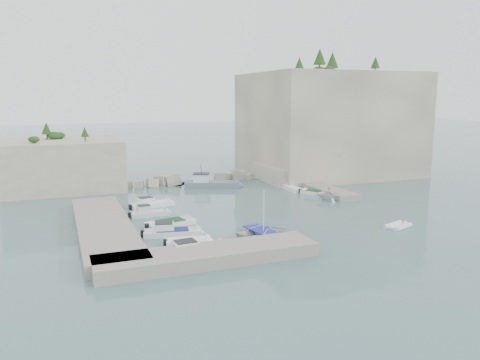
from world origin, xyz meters
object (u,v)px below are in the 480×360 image
object	(u,v)px
motorboat_f	(195,254)
rowboat	(263,236)
work_boat	(212,187)
motorboat_c	(171,226)
tender_east_d	(287,186)
motorboat_e	(189,245)
tender_east_c	(293,191)
motorboat_a	(152,207)
tender_east_a	(330,200)
motorboat_b	(150,216)
inflatable_dinghy	(398,227)
motorboat_d	(173,235)
tender_east_b	(314,195)

from	to	relation	value
motorboat_f	rowboat	xyz separation A→B (m)	(7.54, 2.73, 0.00)
work_boat	motorboat_c	bearing A→B (deg)	-99.53
tender_east_d	work_boat	size ratio (longest dim) A/B	0.44
motorboat_e	tender_east_c	xyz separation A→B (m)	(20.35, 18.56, 0.00)
motorboat_a	tender_east_c	bearing A→B (deg)	-4.00
motorboat_c	tender_east_a	xyz separation A→B (m)	(21.87, 4.33, 0.00)
rowboat	tender_east_c	size ratio (longest dim) A/B	1.16
motorboat_b	tender_east_d	size ratio (longest dim) A/B	1.22
motorboat_c	motorboat_f	bearing A→B (deg)	-104.73
motorboat_f	tender_east_a	xyz separation A→B (m)	(21.97, 13.81, 0.00)
motorboat_b	inflatable_dinghy	bearing A→B (deg)	-34.54
motorboat_e	tender_east_c	size ratio (longest dim) A/B	0.97
motorboat_f	tender_east_d	world-z (taller)	tender_east_d
motorboat_a	tender_east_d	distance (m)	22.28
motorboat_b	motorboat_f	xyz separation A→B (m)	(1.09, -14.32, 0.00)
motorboat_c	inflatable_dinghy	bearing A→B (deg)	-37.20
motorboat_e	rowboat	xyz separation A→B (m)	(7.36, 0.07, 0.00)
inflatable_dinghy	tender_east_a	xyz separation A→B (m)	(0.49, 13.43, 0.00)
motorboat_d	tender_east_c	bearing A→B (deg)	47.78
motorboat_a	motorboat_c	xyz separation A→B (m)	(0.14, -9.13, 0.00)
tender_east_b	tender_east_d	size ratio (longest dim) A/B	1.09
motorboat_c	tender_east_d	distance (m)	26.18
motorboat_a	tender_east_b	world-z (taller)	motorboat_a
motorboat_f	tender_east_b	bearing A→B (deg)	34.05
motorboat_b	motorboat_d	world-z (taller)	same
tender_east_b	work_boat	distance (m)	15.13
motorboat_a	inflatable_dinghy	bearing A→B (deg)	-51.49
motorboat_c	motorboat_f	distance (m)	9.48
rowboat	tender_east_a	distance (m)	18.19
motorboat_a	motorboat_c	distance (m)	9.13
motorboat_f	tender_east_d	xyz separation A→B (m)	(21.39, 24.71, 0.00)
tender_east_c	tender_east_a	bearing A→B (deg)	-166.92
tender_east_b	tender_east_c	bearing A→B (deg)	-7.34
motorboat_b	rowboat	bearing A→B (deg)	-56.16
inflatable_dinghy	tender_east_a	bearing A→B (deg)	69.46
motorboat_d	rowboat	bearing A→B (deg)	-10.67
motorboat_c	tender_east_a	size ratio (longest dim) A/B	1.57
motorboat_a	tender_east_b	size ratio (longest dim) A/B	1.35
tender_east_d	motorboat_a	bearing A→B (deg)	99.62
motorboat_e	tender_east_d	bearing A→B (deg)	56.58
motorboat_b	rowboat	world-z (taller)	motorboat_b
tender_east_d	motorboat_f	bearing A→B (deg)	132.85
motorboat_c	rowboat	size ratio (longest dim) A/B	1.04
motorboat_b	tender_east_d	distance (m)	24.77
motorboat_e	motorboat_f	world-z (taller)	motorboat_f
inflatable_dinghy	tender_east_b	size ratio (longest dim) A/B	0.72
motorboat_a	tender_east_a	bearing A→B (deg)	-23.53
motorboat_b	motorboat_f	bearing A→B (deg)	-88.48
motorboat_c	rowboat	xyz separation A→B (m)	(7.45, -6.75, 0.00)
motorboat_d	tender_east_a	distance (m)	23.75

